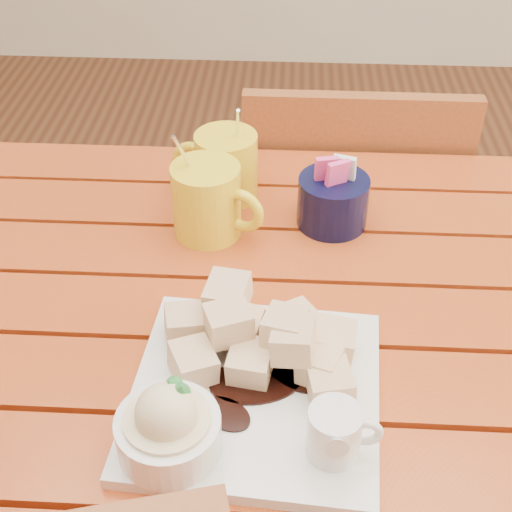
# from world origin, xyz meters

# --- Properties ---
(table) EXTENTS (1.20, 0.79, 0.75)m
(table) POSITION_xyz_m (0.00, 0.00, 0.64)
(table) COLOR maroon
(table) RESTS_ON ground
(dessert_plate) EXTENTS (0.29, 0.29, 0.11)m
(dessert_plate) POSITION_xyz_m (0.00, -0.15, 0.78)
(dessert_plate) COLOR white
(dessert_plate) RESTS_ON table
(coffee_mug_left) EXTENTS (0.13, 0.09, 0.16)m
(coffee_mug_left) POSITION_xyz_m (-0.05, 0.26, 0.80)
(coffee_mug_left) COLOR yellow
(coffee_mug_left) RESTS_ON table
(coffee_mug_right) EXTENTS (0.13, 0.10, 0.16)m
(coffee_mug_right) POSITION_xyz_m (-0.06, 0.16, 0.81)
(coffee_mug_right) COLOR yellow
(coffee_mug_right) RESTS_ON table
(cream_pitcher) EXTENTS (0.09, 0.07, 0.07)m
(cream_pitcher) POSITION_xyz_m (0.11, 0.21, 0.79)
(cream_pitcher) COLOR white
(cream_pitcher) RESTS_ON table
(sugar_caddy) EXTENTS (0.10, 0.10, 0.11)m
(sugar_caddy) POSITION_xyz_m (0.11, 0.19, 0.79)
(sugar_caddy) COLOR black
(sugar_caddy) RESTS_ON table
(chair_far) EXTENTS (0.40, 0.40, 0.84)m
(chair_far) POSITION_xyz_m (0.16, 0.53, 0.47)
(chair_far) COLOR brown
(chair_far) RESTS_ON ground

